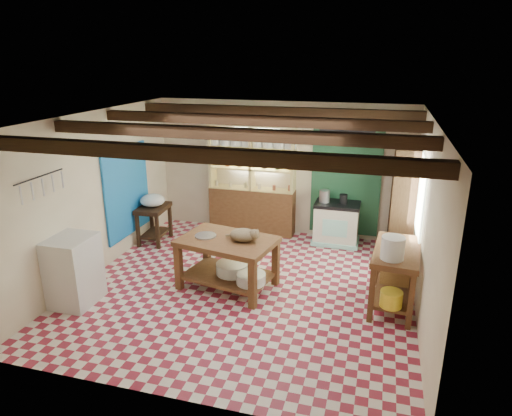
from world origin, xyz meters
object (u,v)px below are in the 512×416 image
(white_cabinet, at_px, (74,271))
(cat, at_px, (243,235))
(prep_table, at_px, (154,224))
(work_table, at_px, (228,263))
(stove, at_px, (336,223))
(right_counter, at_px, (394,277))

(white_cabinet, relative_size, cat, 2.43)
(prep_table, relative_size, cat, 1.74)
(work_table, bearing_deg, stove, 67.84)
(work_table, height_order, stove, stove)
(work_table, height_order, prep_table, work_table)
(stove, relative_size, white_cabinet, 0.82)
(white_cabinet, bearing_deg, stove, 42.96)
(prep_table, bearing_deg, work_table, -38.16)
(stove, height_order, right_counter, right_counter)
(prep_table, height_order, white_cabinet, white_cabinet)
(right_counter, bearing_deg, cat, -172.71)
(white_cabinet, bearing_deg, prep_table, 88.83)
(prep_table, bearing_deg, right_counter, -19.25)
(stove, bearing_deg, right_counter, -63.18)
(right_counter, distance_m, cat, 2.24)
(stove, bearing_deg, cat, -117.73)
(stove, distance_m, white_cabinet, 4.66)
(work_table, distance_m, stove, 2.60)
(white_cabinet, distance_m, cat, 2.47)
(work_table, distance_m, white_cabinet, 2.21)
(stove, height_order, prep_table, stove)
(cat, bearing_deg, prep_table, 149.70)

